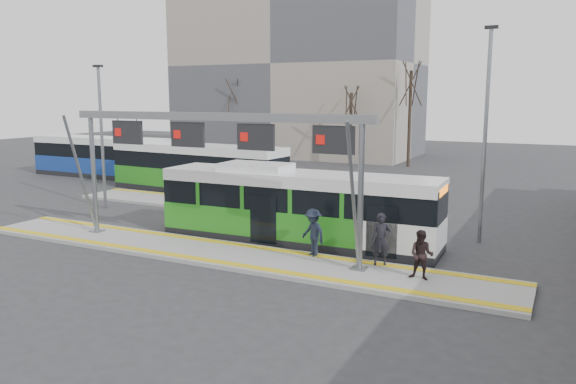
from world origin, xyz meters
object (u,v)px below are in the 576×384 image
Objects in this scene: hero_bus at (297,207)px; passenger_a at (381,239)px; gantry at (212,141)px; passenger_b at (422,255)px; passenger_c at (313,232)px.

passenger_a is (4.21, -2.03, -0.39)m from hero_bus.
passenger_b is at bearing -0.55° from gantry.
passenger_b is (1.62, -0.91, -0.11)m from passenger_a.
hero_bus is 2.62m from passenger_c.
passenger_c is at bearing 163.17° from passenger_a.
passenger_a is at bearing 7.45° from gantry.
gantry reaches higher than passenger_a.
passenger_b is at bearing -28.54° from hero_bus.
passenger_b is at bearing -45.70° from passenger_a.
passenger_c is (3.77, 0.85, -3.27)m from gantry.
gantry is 1.12× the size of hero_bus.
passenger_a is at bearing 150.94° from passenger_b.
passenger_c is at bearing -52.90° from hero_bus.
passenger_c is (-2.58, 0.01, -0.04)m from passenger_a.
gantry is 8.09× the size of passenger_b.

